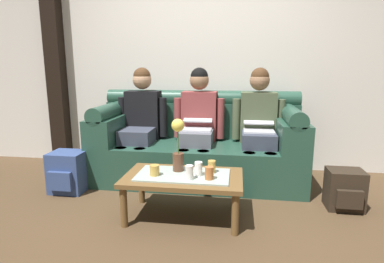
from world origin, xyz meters
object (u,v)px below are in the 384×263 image
(person_right, at_px, (259,122))
(backpack_left, at_px, (68,172))
(couch, at_px, (198,146))
(person_middle, at_px, (198,120))
(flower_vase, at_px, (178,144))
(backpack_right, at_px, (345,190))
(cup_far_right, at_px, (155,170))
(person_left, at_px, (141,119))
(cup_far_center, at_px, (212,167))
(cup_far_left, at_px, (189,172))
(cup_near_left, at_px, (209,173))
(cup_near_right, at_px, (198,169))
(coffee_table, at_px, (183,180))

(person_right, xyz_separation_m, backpack_left, (-1.88, -0.57, -0.46))
(couch, xyz_separation_m, person_right, (0.65, -0.00, 0.29))
(person_middle, bearing_deg, flower_vase, -93.65)
(backpack_right, bearing_deg, cup_far_right, -165.03)
(person_left, distance_m, flower_vase, 1.06)
(person_left, relative_size, person_middle, 1.00)
(person_middle, bearing_deg, couch, 90.00)
(cup_far_center, xyz_separation_m, cup_far_left, (-0.16, -0.18, 0.00))
(backpack_left, bearing_deg, cup_near_left, -17.82)
(backpack_left, height_order, backpack_right, backpack_left)
(cup_far_center, bearing_deg, backpack_right, 14.22)
(couch, xyz_separation_m, cup_near_right, (0.13, -0.97, 0.06))
(cup_near_right, bearing_deg, flower_vase, 153.64)
(person_right, bearing_deg, coffee_table, -124.11)
(coffee_table, distance_m, cup_far_center, 0.26)
(coffee_table, bearing_deg, cup_near_left, -21.54)
(couch, distance_m, coffee_table, 0.96)
(cup_near_left, distance_m, backpack_left, 1.54)
(couch, bearing_deg, cup_far_center, -75.71)
(cup_far_right, relative_size, backpack_left, 0.21)
(cup_near_left, xyz_separation_m, cup_near_right, (-0.09, 0.08, 0.01))
(cup_far_center, bearing_deg, cup_far_right, -163.14)
(couch, height_order, cup_near_left, couch)
(cup_near_left, bearing_deg, cup_near_right, 141.08)
(cup_near_right, bearing_deg, person_middle, 97.47)
(person_right, relative_size, cup_far_center, 12.01)
(flower_vase, bearing_deg, person_right, 51.27)
(person_middle, height_order, cup_far_right, person_middle)
(cup_far_center, relative_size, cup_far_right, 1.19)
(person_middle, distance_m, cup_near_left, 1.09)
(flower_vase, distance_m, cup_far_left, 0.28)
(cup_far_left, height_order, cup_far_right, cup_far_left)
(coffee_table, bearing_deg, couch, 90.00)
(cup_far_center, bearing_deg, flower_vase, 178.60)
(cup_near_left, bearing_deg, coffee_table, 158.46)
(person_middle, distance_m, cup_near_right, 1.00)
(backpack_right, bearing_deg, person_middle, 156.67)
(person_right, bearing_deg, backpack_left, -163.00)
(couch, bearing_deg, person_middle, -90.00)
(person_right, height_order, coffee_table, person_right)
(flower_vase, distance_m, cup_near_left, 0.37)
(person_middle, height_order, cup_near_left, person_middle)
(flower_vase, distance_m, cup_far_right, 0.29)
(couch, distance_m, cup_far_center, 0.91)
(person_middle, bearing_deg, backpack_left, -155.01)
(cup_far_right, bearing_deg, person_left, 112.69)
(person_middle, distance_m, coffee_table, 1.01)
(cup_far_right, bearing_deg, cup_near_left, -3.08)
(person_right, bearing_deg, cup_far_right, -130.44)
(cup_near_right, bearing_deg, coffee_table, 174.81)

